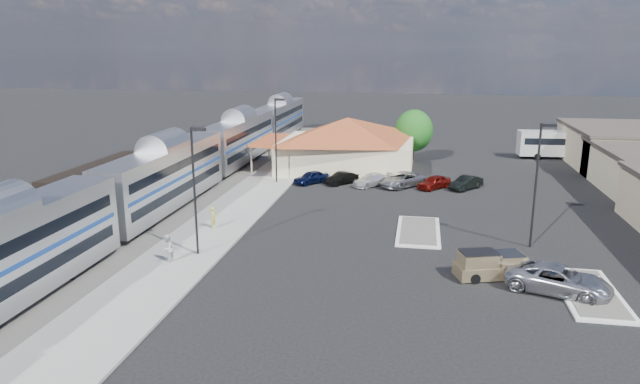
% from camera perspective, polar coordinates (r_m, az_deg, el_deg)
% --- Properties ---
extents(ground, '(280.00, 280.00, 0.00)m').
position_cam_1_polar(ground, '(43.63, 4.51, -4.56)').
color(ground, black).
rests_on(ground, ground).
extents(railbed, '(16.00, 100.00, 0.12)m').
position_cam_1_polar(railbed, '(56.80, -16.21, -0.55)').
color(railbed, '#4C4944').
rests_on(railbed, ground).
extents(platform, '(5.50, 92.00, 0.18)m').
position_cam_1_polar(platform, '(51.64, -8.18, -1.55)').
color(platform, gray).
rests_on(platform, ground).
extents(passenger_train, '(3.00, 104.00, 5.55)m').
position_cam_1_polar(passenger_train, '(51.80, -15.13, 1.31)').
color(passenger_train, silver).
rests_on(passenger_train, ground).
extents(freight_cars, '(2.80, 46.00, 4.00)m').
position_cam_1_polar(freight_cars, '(54.27, -21.10, 0.40)').
color(freight_cars, black).
rests_on(freight_cars, ground).
extents(station_depot, '(18.35, 12.24, 6.20)m').
position_cam_1_polar(station_depot, '(66.57, 2.70, 4.83)').
color(station_depot, beige).
rests_on(station_depot, ground).
extents(traffic_island_south, '(3.30, 7.50, 0.21)m').
position_cam_1_polar(traffic_island_south, '(45.33, 9.81, -3.86)').
color(traffic_island_south, silver).
rests_on(traffic_island_south, ground).
extents(traffic_island_north, '(3.30, 7.50, 0.21)m').
position_cam_1_polar(traffic_island_north, '(37.35, 25.36, -9.12)').
color(traffic_island_north, silver).
rests_on(traffic_island_north, ground).
extents(lamp_plat_s, '(1.08, 0.25, 9.00)m').
position_cam_1_polar(lamp_plat_s, '(39.08, -12.37, 1.05)').
color(lamp_plat_s, black).
rests_on(lamp_plat_s, ground).
extents(lamp_plat_n, '(1.08, 0.25, 9.00)m').
position_cam_1_polar(lamp_plat_n, '(59.64, -4.37, 5.85)').
color(lamp_plat_n, black).
rests_on(lamp_plat_n, ground).
extents(lamp_lot, '(1.08, 0.25, 9.00)m').
position_cam_1_polar(lamp_lot, '(42.84, 20.97, 1.58)').
color(lamp_lot, black).
rests_on(lamp_lot, ground).
extents(tree_depot, '(4.71, 4.71, 6.63)m').
position_cam_1_polar(tree_depot, '(71.83, 9.37, 6.08)').
color(tree_depot, '#382314').
rests_on(tree_depot, ground).
extents(pickup_truck, '(5.18, 3.18, 1.68)m').
position_cam_1_polar(pickup_truck, '(37.63, 17.03, -7.01)').
color(pickup_truck, '#96825C').
rests_on(pickup_truck, ground).
extents(suv, '(6.54, 4.67, 1.65)m').
position_cam_1_polar(suv, '(36.62, 22.74, -8.08)').
color(suv, '#AAABB2').
rests_on(suv, ground).
extents(coach_bus, '(11.29, 3.31, 3.57)m').
position_cam_1_polar(coach_bus, '(80.13, 23.11, 4.54)').
color(coach_bus, silver).
rests_on(coach_bus, ground).
extents(person_a, '(0.46, 0.66, 1.72)m').
position_cam_1_polar(person_a, '(45.69, -10.62, -2.52)').
color(person_a, gold).
rests_on(person_a, platform).
extents(person_b, '(0.74, 0.94, 1.90)m').
position_cam_1_polar(person_b, '(39.22, -15.00, -5.47)').
color(person_b, silver).
rests_on(person_b, platform).
extents(parked_car_a, '(3.80, 4.05, 1.35)m').
position_cam_1_polar(parked_car_a, '(60.33, -0.90, 1.48)').
color(parked_car_a, '#0C153D').
rests_on(parked_car_a, ground).
extents(parked_car_b, '(3.53, 3.81, 1.27)m').
position_cam_1_polar(parked_car_b, '(60.12, 2.15, 1.38)').
color(parked_car_b, black).
rests_on(parked_car_b, ground).
extents(parked_car_c, '(4.36, 4.56, 1.30)m').
position_cam_1_polar(parked_car_c, '(59.48, 5.16, 1.21)').
color(parked_car_c, silver).
rests_on(parked_car_c, ground).
extents(parked_car_d, '(5.57, 5.68, 1.51)m').
position_cam_1_polar(parked_car_d, '(59.58, 8.26, 1.24)').
color(parked_car_d, gray).
rests_on(parked_car_d, ground).
extents(parked_car_e, '(3.84, 4.09, 1.37)m').
position_cam_1_polar(parked_car_e, '(59.30, 11.34, 0.98)').
color(parked_car_e, maroon).
rests_on(parked_car_e, ground).
extents(parked_car_f, '(3.71, 4.08, 1.35)m').
position_cam_1_polar(parked_car_f, '(59.76, 14.40, 0.90)').
color(parked_car_f, black).
rests_on(parked_car_f, ground).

